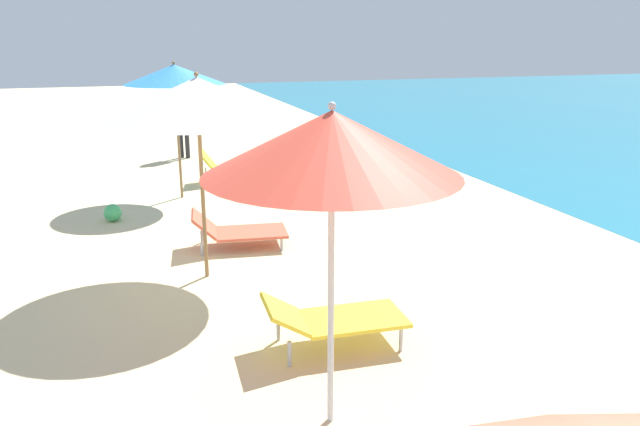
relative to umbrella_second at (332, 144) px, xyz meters
name	(u,v)px	position (x,y,z in m)	size (l,w,h in m)	color
umbrella_second	(332,144)	(0.00, 0.00, 0.00)	(1.87, 1.87, 2.55)	silver
lounger_second_shoreside	(334,318)	(0.43, 1.15, -1.94)	(1.42, 0.69, 0.54)	yellow
umbrella_third	(197,99)	(-0.51, 3.40, 0.01)	(2.29, 2.29, 2.58)	olive
lounger_third_shoreside	(237,230)	(0.08, 4.40, -1.99)	(1.43, 0.84, 0.55)	#D8593F
umbrella_farthest	(174,75)	(-0.41, 7.58, 0.05)	(1.83, 1.83, 2.54)	olive
lounger_farthest_shoreside	(230,166)	(0.70, 8.53, -1.91)	(1.42, 0.89, 0.67)	yellow
person_walking_near	(182,116)	(0.06, 11.54, -1.20)	(0.42, 0.37, 1.72)	#262628
beach_ball	(113,213)	(-1.66, 6.32, -2.10)	(0.29, 0.29, 0.29)	#3FB266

